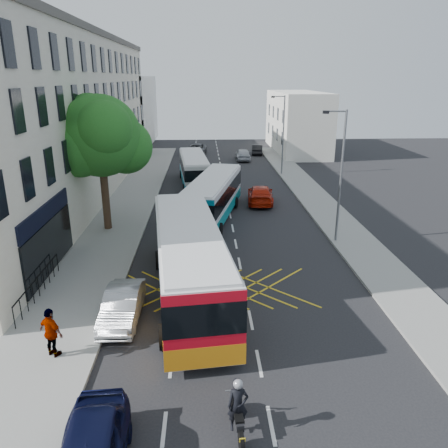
{
  "coord_description": "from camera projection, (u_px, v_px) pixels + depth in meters",
  "views": [
    {
      "loc": [
        -1.89,
        -13.38,
        9.91
      ],
      "look_at": [
        -0.86,
        9.43,
        2.2
      ],
      "focal_mm": 35.0,
      "sensor_mm": 36.0,
      "label": 1
    }
  ],
  "objects": [
    {
      "name": "bus_mid",
      "position": [
        213.0,
        197.0,
        31.75
      ],
      "size": [
        4.92,
        11.15,
        3.05
      ],
      "rotation": [
        0.0,
        0.0,
        -0.23
      ],
      "color": "silver",
      "rests_on": "ground"
    },
    {
      "name": "bus_near",
      "position": [
        189.0,
        261.0,
        20.25
      ],
      "size": [
        4.28,
        12.55,
        3.46
      ],
      "rotation": [
        0.0,
        0.0,
        0.12
      ],
      "color": "silver",
      "rests_on": "ground"
    },
    {
      "name": "distant_car_dark",
      "position": [
        257.0,
        149.0,
        58.81
      ],
      "size": [
        1.82,
        4.05,
        1.29
      ],
      "primitive_type": "imported",
      "rotation": [
        0.0,
        0.0,
        3.02
      ],
      "color": "black",
      "rests_on": "ground"
    },
    {
      "name": "lamp_far",
      "position": [
        282.0,
        131.0,
        44.99
      ],
      "size": [
        1.45,
        0.15,
        8.0
      ],
      "color": "slate",
      "rests_on": "pavement_right"
    },
    {
      "name": "terrace_far",
      "position": [
        123.0,
        111.0,
        65.77
      ],
      "size": [
        8.0,
        20.0,
        10.0
      ],
      "primitive_type": "cube",
      "color": "silver",
      "rests_on": "ground"
    },
    {
      "name": "pavement_left",
      "position": [
        108.0,
        229.0,
        29.73
      ],
      "size": [
        5.0,
        70.0,
        0.15
      ],
      "primitive_type": "cube",
      "color": "gray",
      "rests_on": "ground"
    },
    {
      "name": "parked_car_silver",
      "position": [
        122.0,
        305.0,
        18.57
      ],
      "size": [
        1.48,
        4.14,
        1.36
      ],
      "primitive_type": "imported",
      "rotation": [
        0.0,
        0.0,
        -0.01
      ],
      "color": "#ADB0B5",
      "rests_on": "ground"
    },
    {
      "name": "distant_car_grey",
      "position": [
        197.0,
        149.0,
        58.42
      ],
      "size": [
        2.91,
        5.19,
        1.37
      ],
      "primitive_type": "imported",
      "rotation": [
        0.0,
        0.0,
        -0.13
      ],
      "color": "#43464B",
      "rests_on": "ground"
    },
    {
      "name": "red_hatchback",
      "position": [
        260.0,
        194.0,
        35.96
      ],
      "size": [
        2.51,
        5.17,
        1.45
      ],
      "primitive_type": "imported",
      "rotation": [
        0.0,
        0.0,
        3.04
      ],
      "color": "#B41B07",
      "rests_on": "ground"
    },
    {
      "name": "lamp_near",
      "position": [
        340.0,
        170.0,
        26.06
      ],
      "size": [
        1.45,
        0.15,
        8.0
      ],
      "color": "slate",
      "rests_on": "pavement_right"
    },
    {
      "name": "terrace_main",
      "position": [
        58.0,
        117.0,
        36.33
      ],
      "size": [
        8.3,
        45.0,
        13.5
      ],
      "color": "beige",
      "rests_on": "ground"
    },
    {
      "name": "ground",
      "position": [
        259.0,
        363.0,
        15.92
      ],
      "size": [
        120.0,
        120.0,
        0.0
      ],
      "primitive_type": "plane",
      "color": "black",
      "rests_on": "ground"
    },
    {
      "name": "street_tree",
      "position": [
        100.0,
        137.0,
        27.7
      ],
      "size": [
        6.3,
        5.7,
        8.8
      ],
      "color": "#382619",
      "rests_on": "pavement_left"
    },
    {
      "name": "bus_far",
      "position": [
        194.0,
        169.0,
        42.02
      ],
      "size": [
        3.26,
        10.21,
        2.82
      ],
      "rotation": [
        0.0,
        0.0,
        0.09
      ],
      "color": "silver",
      "rests_on": "ground"
    },
    {
      "name": "motorbike",
      "position": [
        238.0,
        408.0,
        12.58
      ],
      "size": [
        0.66,
        2.08,
        1.84
      ],
      "rotation": [
        0.0,
        0.0,
        0.08
      ],
      "color": "black",
      "rests_on": "ground"
    },
    {
      "name": "railings",
      "position": [
        38.0,
        285.0,
        20.29
      ],
      "size": [
        0.08,
        5.6,
        1.14
      ],
      "primitive_type": null,
      "color": "black",
      "rests_on": "pavement_left"
    },
    {
      "name": "pedestrian_far",
      "position": [
        51.0,
        333.0,
        15.82
      ],
      "size": [
        1.2,
        1.0,
        1.92
      ],
      "primitive_type": "imported",
      "rotation": [
        0.0,
        0.0,
        2.58
      ],
      "color": "gray",
      "rests_on": "pavement_left"
    },
    {
      "name": "building_right",
      "position": [
        297.0,
        122.0,
        60.54
      ],
      "size": [
        6.0,
        18.0,
        8.0
      ],
      "primitive_type": "cube",
      "color": "silver",
      "rests_on": "ground"
    },
    {
      "name": "distant_car_silver",
      "position": [
        243.0,
        154.0,
        54.43
      ],
      "size": [
        1.77,
        4.34,
        1.48
      ],
      "primitive_type": "imported",
      "rotation": [
        0.0,
        0.0,
        3.13
      ],
      "color": "#B5B7BE",
      "rests_on": "ground"
    },
    {
      "name": "pavement_right",
      "position": [
        340.0,
        226.0,
        30.41
      ],
      "size": [
        3.0,
        70.0,
        0.15
      ],
      "primitive_type": "cube",
      "color": "gray",
      "rests_on": "ground"
    }
  ]
}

